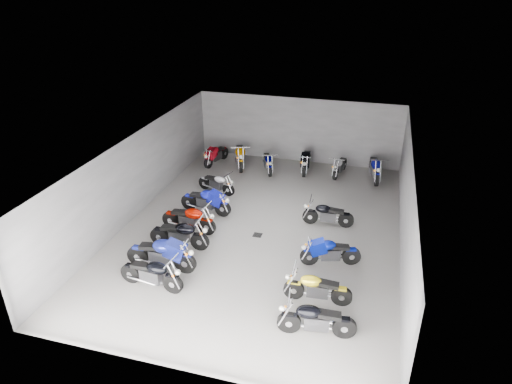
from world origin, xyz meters
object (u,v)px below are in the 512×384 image
(motorcycle_left_d, at_px, (189,219))
(motorcycle_back_e, at_px, (340,166))
(motorcycle_left_a, at_px, (152,273))
(motorcycle_right_e, at_px, (327,214))
(motorcycle_right_a, at_px, (316,320))
(motorcycle_left_e, at_px, (206,201))
(motorcycle_back_f, at_px, (375,168))
(motorcycle_back_c, at_px, (268,162))
(motorcycle_left_b, at_px, (162,254))
(motorcycle_right_b, at_px, (317,288))
(motorcycle_back_a, at_px, (216,155))
(motorcycle_left_f, at_px, (217,183))
(motorcycle_right_c, at_px, (330,252))
(motorcycle_left_c, at_px, (180,234))
(drain_grate, at_px, (258,235))
(motorcycle_back_d, at_px, (306,160))
(motorcycle_back_b, at_px, (240,155))

(motorcycle_left_d, distance_m, motorcycle_back_e, 8.17)
(motorcycle_left_a, relative_size, motorcycle_right_e, 1.10)
(motorcycle_right_a, bearing_deg, motorcycle_left_e, 35.29)
(motorcycle_left_e, xyz_separation_m, motorcycle_back_f, (6.26, 5.13, 0.03))
(motorcycle_left_e, relative_size, motorcycle_back_e, 1.16)
(motorcycle_back_c, xyz_separation_m, motorcycle_back_f, (4.94, 0.44, 0.08))
(motorcycle_left_b, xyz_separation_m, motorcycle_right_b, (5.02, -0.27, -0.09))
(motorcycle_left_d, xyz_separation_m, motorcycle_back_a, (-1.29, 6.37, -0.04))
(motorcycle_left_b, bearing_deg, motorcycle_left_f, -178.61)
(motorcycle_right_b, distance_m, motorcycle_back_e, 9.35)
(motorcycle_back_a, bearing_deg, motorcycle_right_e, 156.53)
(motorcycle_right_c, bearing_deg, motorcycle_right_b, 159.87)
(motorcycle_left_b, xyz_separation_m, motorcycle_left_f, (-0.24, 5.76, -0.12))
(motorcycle_left_a, distance_m, motorcycle_right_e, 6.93)
(motorcycle_left_a, xyz_separation_m, motorcycle_right_a, (5.07, -0.65, -0.01))
(motorcycle_left_c, distance_m, motorcycle_back_c, 7.37)
(drain_grate, distance_m, motorcycle_right_c, 3.00)
(motorcycle_right_e, xyz_separation_m, motorcycle_back_d, (-1.68, 4.90, 0.07))
(motorcycle_left_b, relative_size, motorcycle_left_f, 1.31)
(motorcycle_left_e, bearing_deg, motorcycle_back_a, -157.45)
(motorcycle_left_a, xyz_separation_m, motorcycle_back_d, (2.92, 10.08, 0.02))
(motorcycle_back_b, bearing_deg, motorcycle_right_c, 106.88)
(motorcycle_right_c, bearing_deg, motorcycle_right_a, 164.32)
(motorcycle_left_c, height_order, motorcycle_right_b, motorcycle_left_c)
(motorcycle_left_d, bearing_deg, motorcycle_back_d, 159.35)
(motorcycle_back_b, bearing_deg, motorcycle_left_b, 71.20)
(motorcycle_left_a, height_order, motorcycle_right_e, motorcycle_left_a)
(motorcycle_left_d, relative_size, motorcycle_left_f, 1.20)
(motorcycle_back_e, bearing_deg, motorcycle_left_f, 44.84)
(motorcycle_left_d, distance_m, motorcycle_back_f, 9.17)
(motorcycle_left_b, relative_size, motorcycle_right_a, 1.13)
(drain_grate, distance_m, motorcycle_left_f, 3.97)
(motorcycle_left_d, bearing_deg, motorcycle_left_c, 10.77)
(drain_grate, xyz_separation_m, motorcycle_back_d, (0.66, 6.31, 0.53))
(motorcycle_right_e, relative_size, motorcycle_back_a, 0.98)
(motorcycle_back_d, bearing_deg, motorcycle_back_c, 11.77)
(motorcycle_left_f, distance_m, motorcycle_right_a, 9.15)
(motorcycle_left_a, distance_m, motorcycle_back_c, 9.63)
(motorcycle_left_e, xyz_separation_m, motorcycle_back_b, (-0.13, 4.90, 0.04))
(motorcycle_left_f, bearing_deg, motorcycle_left_c, 19.91)
(motorcycle_left_c, height_order, motorcycle_left_e, same)
(motorcycle_left_d, xyz_separation_m, motorcycle_back_d, (3.15, 6.69, 0.01))
(motorcycle_left_d, height_order, motorcycle_back_e, motorcycle_left_d)
(motorcycle_right_e, height_order, motorcycle_back_b, motorcycle_back_b)
(drain_grate, height_order, motorcycle_left_a, motorcycle_left_a)
(motorcycle_left_b, xyz_separation_m, motorcycle_back_f, (6.26, 9.05, -0.02))
(motorcycle_left_d, height_order, motorcycle_right_a, motorcycle_left_d)
(motorcycle_left_c, relative_size, motorcycle_left_e, 1.00)
(motorcycle_left_f, bearing_deg, motorcycle_right_b, 57.65)
(motorcycle_right_e, bearing_deg, motorcycle_back_c, 34.60)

